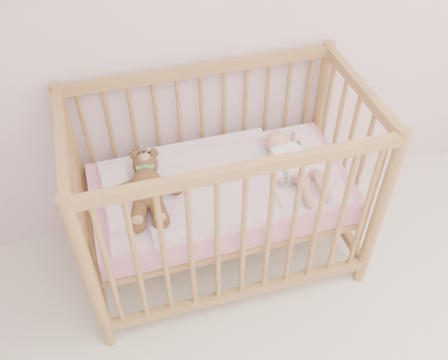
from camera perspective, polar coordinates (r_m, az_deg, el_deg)
name	(u,v)px	position (r m, az deg, el deg)	size (l,w,h in m)	color
crib	(221,191)	(2.40, -0.33, -1.23)	(1.36, 0.76, 1.00)	#A37F45
mattress	(221,193)	(2.41, -0.33, -1.48)	(1.22, 0.62, 0.13)	pink
blanket	(221,182)	(2.35, -0.33, -0.22)	(1.10, 0.58, 0.06)	pink
baby	(292,159)	(2.38, 7.75, 2.34)	(0.25, 0.51, 0.12)	white
teddy_bear	(147,187)	(2.24, -8.84, -0.75)	(0.34, 0.48, 0.13)	brown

